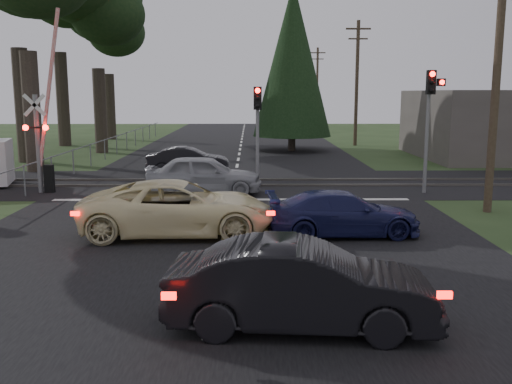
{
  "coord_description": "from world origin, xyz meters",
  "views": [
    {
      "loc": [
        0.71,
        -12.27,
        3.86
      ],
      "look_at": [
        0.85,
        2.42,
        1.3
      ],
      "focal_mm": 40.0,
      "sensor_mm": 36.0,
      "label": 1
    }
  ],
  "objects_px": {
    "blue_sedan": "(343,214)",
    "traffic_signal_right": "(431,107)",
    "traffic_signal_center": "(258,120)",
    "utility_pole_far": "(317,85)",
    "utility_pole_near": "(497,65)",
    "dark_car_far": "(188,161)",
    "dark_hatchback": "(301,286)",
    "silver_car": "(204,175)",
    "crossing_signal": "(43,140)",
    "utility_pole_mid": "(357,81)",
    "cream_coupe": "(179,208)"
  },
  "relations": [
    {
      "from": "cream_coupe",
      "to": "blue_sedan",
      "type": "xyz_separation_m",
      "value": [
        4.48,
        -0.13,
        -0.14
      ]
    },
    {
      "from": "utility_pole_far",
      "to": "blue_sedan",
      "type": "distance_m",
      "value": 52.5
    },
    {
      "from": "utility_pole_far",
      "to": "cream_coupe",
      "type": "height_order",
      "value": "utility_pole_far"
    },
    {
      "from": "dark_hatchback",
      "to": "traffic_signal_center",
      "type": "bearing_deg",
      "value": 6.93
    },
    {
      "from": "traffic_signal_center",
      "to": "blue_sedan",
      "type": "xyz_separation_m",
      "value": [
        2.24,
        -7.75,
        -2.2
      ]
    },
    {
      "from": "traffic_signal_right",
      "to": "dark_hatchback",
      "type": "height_order",
      "value": "traffic_signal_right"
    },
    {
      "from": "blue_sedan",
      "to": "utility_pole_far",
      "type": "bearing_deg",
      "value": -9.17
    },
    {
      "from": "silver_car",
      "to": "blue_sedan",
      "type": "height_order",
      "value": "silver_car"
    },
    {
      "from": "utility_pole_mid",
      "to": "silver_car",
      "type": "xyz_separation_m",
      "value": [
        -9.59,
        -20.6,
        -3.97
      ]
    },
    {
      "from": "crossing_signal",
      "to": "blue_sedan",
      "type": "distance_m",
      "value": 12.64
    },
    {
      "from": "traffic_signal_center",
      "to": "blue_sedan",
      "type": "bearing_deg",
      "value": -73.89
    },
    {
      "from": "blue_sedan",
      "to": "dark_car_far",
      "type": "distance_m",
      "value": 13.27
    },
    {
      "from": "dark_hatchback",
      "to": "dark_car_far",
      "type": "height_order",
      "value": "dark_hatchback"
    },
    {
      "from": "cream_coupe",
      "to": "silver_car",
      "type": "height_order",
      "value": "silver_car"
    },
    {
      "from": "cream_coupe",
      "to": "silver_car",
      "type": "xyz_separation_m",
      "value": [
        0.15,
        6.35,
        0.01
      ]
    },
    {
      "from": "dark_car_far",
      "to": "traffic_signal_center",
      "type": "bearing_deg",
      "value": -143.92
    },
    {
      "from": "crossing_signal",
      "to": "traffic_signal_right",
      "type": "height_order",
      "value": "crossing_signal"
    },
    {
      "from": "blue_sedan",
      "to": "traffic_signal_right",
      "type": "bearing_deg",
      "value": -36.75
    },
    {
      "from": "traffic_signal_right",
      "to": "silver_car",
      "type": "distance_m",
      "value": 9.0
    },
    {
      "from": "utility_pole_near",
      "to": "silver_car",
      "type": "bearing_deg",
      "value": 160.46
    },
    {
      "from": "dark_car_far",
      "to": "dark_hatchback",
      "type": "bearing_deg",
      "value": -169.36
    },
    {
      "from": "silver_car",
      "to": "dark_car_far",
      "type": "distance_m",
      "value": 5.72
    },
    {
      "from": "crossing_signal",
      "to": "cream_coupe",
      "type": "distance_m",
      "value": 9.14
    },
    {
      "from": "silver_car",
      "to": "dark_hatchback",
      "type": "bearing_deg",
      "value": -168.86
    },
    {
      "from": "utility_pole_near",
      "to": "dark_car_far",
      "type": "distance_m",
      "value": 14.62
    },
    {
      "from": "traffic_signal_center",
      "to": "dark_hatchback",
      "type": "bearing_deg",
      "value": -87.78
    },
    {
      "from": "cream_coupe",
      "to": "silver_car",
      "type": "bearing_deg",
      "value": -3.36
    },
    {
      "from": "traffic_signal_center",
      "to": "utility_pole_mid",
      "type": "bearing_deg",
      "value": 68.79
    },
    {
      "from": "crossing_signal",
      "to": "utility_pole_mid",
      "type": "height_order",
      "value": "utility_pole_mid"
    },
    {
      "from": "utility_pole_far",
      "to": "utility_pole_near",
      "type": "bearing_deg",
      "value": -90.0
    },
    {
      "from": "cream_coupe",
      "to": "dark_car_far",
      "type": "xyz_separation_m",
      "value": [
        -1.04,
        11.94,
        -0.1
      ]
    },
    {
      "from": "utility_pole_mid",
      "to": "cream_coupe",
      "type": "xyz_separation_m",
      "value": [
        -9.74,
        -26.95,
        -3.98
      ]
    },
    {
      "from": "crossing_signal",
      "to": "traffic_signal_right",
      "type": "xyz_separation_m",
      "value": [
        14.82,
        -0.31,
        1.26
      ]
    },
    {
      "from": "utility_pole_near",
      "to": "silver_car",
      "type": "relative_size",
      "value": 2.03
    },
    {
      "from": "traffic_signal_right",
      "to": "silver_car",
      "type": "height_order",
      "value": "traffic_signal_right"
    },
    {
      "from": "traffic_signal_right",
      "to": "dark_hatchback",
      "type": "relative_size",
      "value": 1.06
    },
    {
      "from": "crossing_signal",
      "to": "silver_car",
      "type": "distance_m",
      "value": 6.34
    },
    {
      "from": "utility_pole_far",
      "to": "dark_car_far",
      "type": "distance_m",
      "value": 41.63
    },
    {
      "from": "crossing_signal",
      "to": "dark_car_far",
      "type": "relative_size",
      "value": 1.78
    },
    {
      "from": "traffic_signal_center",
      "to": "dark_hatchback",
      "type": "height_order",
      "value": "traffic_signal_center"
    },
    {
      "from": "utility_pole_far",
      "to": "silver_car",
      "type": "xyz_separation_m",
      "value": [
        -9.59,
        -45.6,
        -3.97
      ]
    },
    {
      "from": "traffic_signal_center",
      "to": "utility_pole_far",
      "type": "distance_m",
      "value": 44.99
    },
    {
      "from": "cream_coupe",
      "to": "dark_hatchback",
      "type": "relative_size",
      "value": 1.21
    },
    {
      "from": "traffic_signal_right",
      "to": "silver_car",
      "type": "xyz_separation_m",
      "value": [
        -8.63,
        -0.07,
        -2.56
      ]
    },
    {
      "from": "utility_pole_near",
      "to": "utility_pole_mid",
      "type": "xyz_separation_m",
      "value": [
        0.0,
        24.0,
        0.0
      ]
    },
    {
      "from": "crossing_signal",
      "to": "utility_pole_near",
      "type": "distance_m",
      "value": 16.44
    },
    {
      "from": "dark_car_far",
      "to": "utility_pole_near",
      "type": "bearing_deg",
      "value": -130.98
    },
    {
      "from": "dark_hatchback",
      "to": "blue_sedan",
      "type": "xyz_separation_m",
      "value": [
        1.7,
        6.26,
        -0.12
      ]
    },
    {
      "from": "dark_hatchback",
      "to": "silver_car",
      "type": "bearing_deg",
      "value": 16.38
    },
    {
      "from": "traffic_signal_center",
      "to": "utility_pole_mid",
      "type": "xyz_separation_m",
      "value": [
        7.5,
        19.32,
        1.92
      ]
    }
  ]
}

